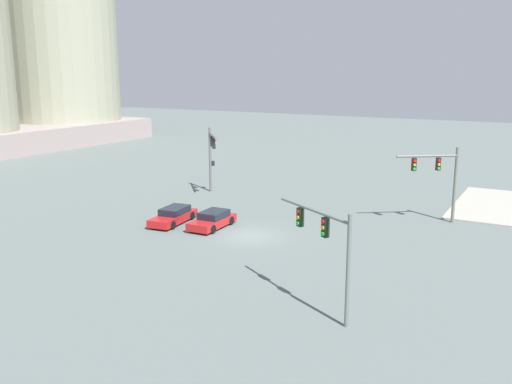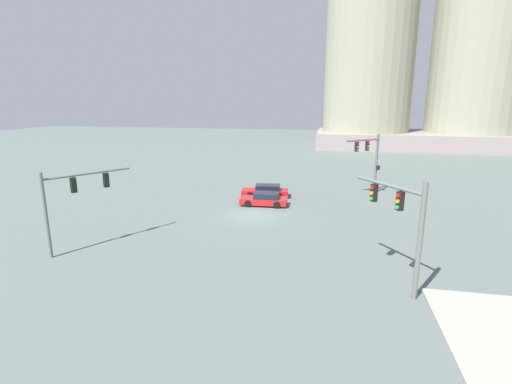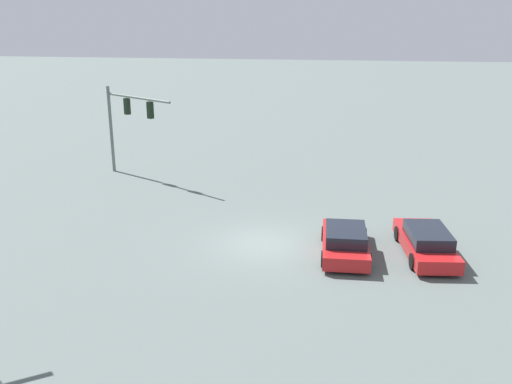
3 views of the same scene
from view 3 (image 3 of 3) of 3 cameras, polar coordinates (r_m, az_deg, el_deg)
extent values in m
plane|color=#57625F|center=(24.12, 0.71, -5.32)|extent=(203.80, 203.80, 0.00)
cylinder|color=slate|center=(35.72, -14.61, 6.22)|extent=(0.19, 0.19, 5.32)
cylinder|color=slate|center=(33.14, -12.05, 9.41)|extent=(3.05, 4.83, 0.14)
cube|color=black|center=(34.03, -13.06, 8.54)|extent=(0.39, 0.41, 0.95)
cylinder|color=red|center=(34.08, -12.88, 9.07)|extent=(0.16, 0.20, 0.20)
cylinder|color=orange|center=(34.13, -12.84, 8.57)|extent=(0.16, 0.20, 0.20)
cylinder|color=green|center=(34.17, -12.81, 8.07)|extent=(0.16, 0.20, 0.20)
cube|color=black|center=(32.38, -10.78, 8.23)|extent=(0.39, 0.41, 0.95)
cylinder|color=red|center=(32.44, -10.59, 8.79)|extent=(0.16, 0.20, 0.20)
cylinder|color=orange|center=(32.48, -10.56, 8.26)|extent=(0.16, 0.20, 0.20)
cylinder|color=green|center=(32.53, -10.53, 7.74)|extent=(0.16, 0.20, 0.20)
cube|color=red|center=(23.99, 16.93, -5.15)|extent=(4.82, 2.25, 0.55)
cube|color=black|center=(23.55, 17.21, -4.23)|extent=(2.58, 1.79, 0.50)
cylinder|color=black|center=(25.14, 14.33, -4.14)|extent=(0.66, 0.29, 0.64)
cylinder|color=black|center=(25.53, 17.87, -4.11)|extent=(0.66, 0.29, 0.64)
cylinder|color=black|center=(22.55, 15.81, -6.85)|extent=(0.66, 0.29, 0.64)
cylinder|color=black|center=(22.99, 19.74, -6.77)|extent=(0.66, 0.29, 0.64)
cube|color=#B01C1D|center=(23.29, 9.09, -5.26)|extent=(4.33, 1.96, 0.55)
cube|color=black|center=(22.86, 9.17, -4.30)|extent=(2.27, 1.68, 0.50)
cylinder|color=black|center=(24.54, 6.98, -4.24)|extent=(0.65, 0.24, 0.64)
cylinder|color=black|center=(24.62, 10.96, -4.37)|extent=(0.65, 0.24, 0.64)
cylinder|color=black|center=(22.10, 6.96, -6.80)|extent=(0.65, 0.24, 0.64)
cylinder|color=black|center=(22.19, 11.40, -6.93)|extent=(0.65, 0.24, 0.64)
camera|label=1|loc=(58.95, -13.84, 19.23)|focal=39.13mm
camera|label=2|loc=(36.23, -57.09, 9.66)|focal=26.45mm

